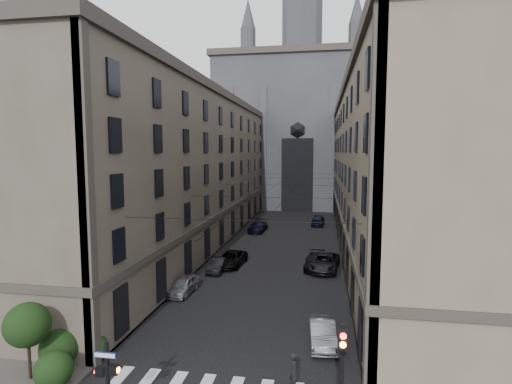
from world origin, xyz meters
The scene contains 18 objects.
sidewalk_left centered at (-10.50, 36.00, 0.07)m, with size 7.00×80.00×0.15m, color #383533.
sidewalk_right centered at (10.50, 36.00, 0.07)m, with size 7.00×80.00×0.15m, color #383533.
building_left centered at (-13.44, 36.00, 9.34)m, with size 13.60×60.60×18.85m.
building_right centered at (13.44, 36.00, 9.34)m, with size 13.60×60.60×18.85m.
gothic_tower centered at (0.00, 74.96, 17.80)m, with size 35.00×23.00×58.00m.
pedestrian_signal_left centered at (-3.51, 1.50, 2.32)m, with size 1.02×0.38×4.00m.
traffic_light_right centered at (5.60, 1.92, 3.29)m, with size 0.34×0.50×5.20m.
shrub_cluster centered at (-8.72, 5.01, 1.80)m, with size 3.90×4.40×3.90m.
tram_wires centered at (0.00, 35.63, 7.25)m, with size 14.00×60.00×0.43m.
car_left_near centered at (-6.20, 17.64, 0.69)m, with size 1.62×4.03×1.37m, color gray.
car_left_midnear centered at (-5.02, 23.90, 0.64)m, with size 1.36×3.90×1.28m, color black.
car_left_midfar centered at (-4.20, 26.06, 0.72)m, with size 2.38×5.16×1.43m, color black.
car_left_far centered at (-4.28, 43.48, 0.77)m, with size 2.15×5.29×1.53m, color black.
car_right_near centered at (4.93, 10.93, 0.70)m, with size 1.49×4.26×1.40m, color gray.
car_right_midnear centered at (5.11, 26.01, 0.79)m, with size 2.63×5.70×1.58m, color black.
car_right_midfar centered at (4.20, 26.44, 0.70)m, with size 1.97×4.84×1.40m, color black.
car_right_far centered at (4.20, 49.87, 0.81)m, with size 1.91×4.76×1.62m, color black.
pedestrian centered at (3.58, 6.08, 0.90)m, with size 0.65×0.43×1.79m, color black.
Camera 1 is at (4.78, -12.31, 11.46)m, focal length 28.00 mm.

